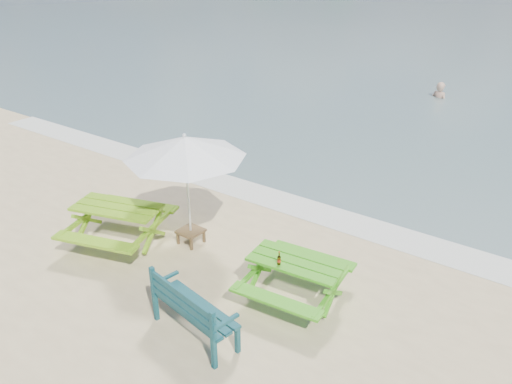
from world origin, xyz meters
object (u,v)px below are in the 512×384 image
Objects in this scene: picnic_table_left at (119,225)px; patio_umbrella at (185,147)px; swimmer at (438,105)px; picnic_table_right at (295,280)px; beer_bottle at (279,260)px; park_bench at (195,319)px; side_table at (191,236)px.

patio_umbrella is (1.14, 0.77, 1.61)m from picnic_table_left.
picnic_table_right is at bearing -82.50° from swimmer.
patio_umbrella is 10.15× the size of beer_bottle.
park_bench is 3.40× the size of side_table.
park_bench is 0.85× the size of swimmer.
park_bench is at bearing -46.62° from side_table.
picnic_table_left reaches higher than swimmer.
patio_umbrella is 1.25× the size of swimmer.
patio_umbrella is at bearing 173.57° from picnic_table_right.
beer_bottle is 14.13m from swimmer.
picnic_table_left is 1.39m from side_table.
picnic_table_left is at bearing -175.94° from beer_bottle.
picnic_table_right is 0.79× the size of patio_umbrella.
park_bench is 6.91× the size of beer_bottle.
swimmer is at bearing 86.98° from side_table.
patio_umbrella reaches higher than park_bench.
picnic_table_right is 2.55m from side_table.
park_bench reaches higher than picnic_table_left.
beer_bottle is (2.35, -0.52, 0.64)m from side_table.
park_bench is at bearing -46.62° from patio_umbrella.
picnic_table_right is 1.77m from park_bench.
park_bench is at bearing -86.01° from swimmer.
park_bench reaches higher than picnic_table_right.
beer_bottle is (3.49, 0.25, 0.41)m from picnic_table_left.
swimmer is (0.71, 13.48, -0.47)m from side_table.
picnic_table_right is at bearing 53.73° from beer_bottle.
picnic_table_left is 3.69m from picnic_table_right.
swimmer is (1.85, 14.24, -0.70)m from picnic_table_left.
beer_bottle is 0.12× the size of swimmer.
park_bench is 15.41m from swimmer.
patio_umbrella is at bearing 167.53° from beer_bottle.
side_table is 2.03× the size of beer_bottle.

